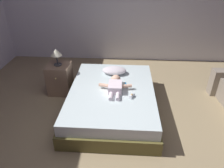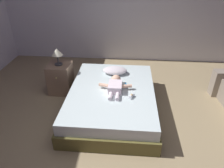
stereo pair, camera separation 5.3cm
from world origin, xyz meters
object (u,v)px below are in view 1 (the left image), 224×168
toothbrush (126,84)px  baby_bottle (132,96)px  bed (112,100)px  nightstand (60,79)px  lamp (56,53)px  baby (115,85)px  pillow (114,70)px

toothbrush → baby_bottle: 0.40m
bed → toothbrush: bearing=36.0°
nightstand → lamp: size_ratio=1.82×
bed → baby_bottle: bearing=-34.2°
baby → toothbrush: 0.24m
bed → baby_bottle: size_ratio=16.59×
baby → lamp: (-1.09, 0.50, 0.33)m
baby → lamp: bearing=155.5°
toothbrush → nightstand: bearing=164.7°
toothbrush → baby_bottle: size_ratio=1.32×
baby → nightstand: same height
pillow → lamp: lamp is taller
baby_bottle → baby: bearing=138.9°
lamp → bed: bearing=-26.3°
baby → pillow: bearing=94.8°
pillow → toothbrush: pillow is taller
bed → lamp: 1.31m
baby → nightstand: bearing=155.5°
baby → lamp: lamp is taller
pillow → nightstand: nightstand is taller
baby → toothbrush: bearing=40.5°
pillow → lamp: (-1.05, -0.05, 0.34)m
nightstand → pillow: bearing=2.7°
toothbrush → lamp: 1.37m
nightstand → lamp: bearing=90.0°
pillow → baby: (0.05, -0.55, 0.00)m
baby → baby_bottle: 0.36m
pillow → toothbrush: bearing=-60.6°
bed → baby_bottle: 0.46m
pillow → nightstand: 1.06m
pillow → nightstand: (-1.05, -0.05, -0.19)m
bed → pillow: bearing=89.2°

